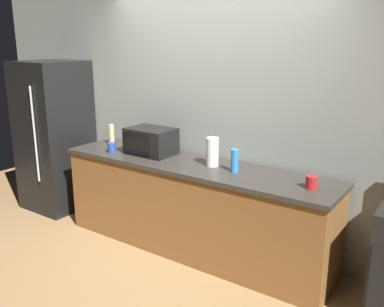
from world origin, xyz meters
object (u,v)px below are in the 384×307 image
paper_towel_roll (212,152)px  bottle_spray_cleaner (235,161)px  bottle_vinegar (112,135)px  refrigerator (55,136)px  microwave (151,141)px  mug_red (312,182)px  mug_blue (112,147)px

paper_towel_roll → bottle_spray_cleaner: (0.26, -0.05, -0.03)m
bottle_vinegar → bottle_spray_cleaner: (1.62, -0.09, -0.01)m
refrigerator → microwave: refrigerator is taller
bottle_spray_cleaner → mug_red: (0.71, -0.02, -0.05)m
microwave → bottle_vinegar: size_ratio=2.07×
bottle_spray_cleaner → paper_towel_roll: bearing=169.2°
bottle_vinegar → mug_red: bottle_vinegar is taller
microwave → mug_blue: 0.43m
refrigerator → mug_blue: bearing=-7.0°
microwave → bottle_spray_cleaner: bearing=-2.7°
mug_blue → paper_towel_roll: bearing=9.5°
microwave → mug_red: size_ratio=4.65×
paper_towel_roll → mug_blue: (-1.12, -0.19, -0.08)m
refrigerator → mug_blue: refrigerator is taller
bottle_vinegar → mug_blue: (0.23, -0.23, -0.06)m
bottle_vinegar → bottle_spray_cleaner: size_ratio=1.10×
refrigerator → paper_towel_roll: refrigerator is taller
mug_red → bottle_vinegar: bearing=177.3°
bottle_vinegar → mug_red: 2.34m
microwave → bottle_spray_cleaner: 1.01m
microwave → paper_towel_roll: bearing=0.2°
bottle_spray_cleaner → mug_red: size_ratio=2.05×
paper_towel_roll → bottle_vinegar: bearing=178.3°
bottle_spray_cleaner → bottle_vinegar: bearing=176.8°
microwave → mug_red: microwave is taller
bottle_vinegar → mug_red: bearing=-2.7°
refrigerator → bottle_vinegar: 0.90m
bottle_vinegar → mug_blue: size_ratio=2.26×
refrigerator → bottle_vinegar: bearing=5.8°
paper_towel_roll → refrigerator: bearing=-178.7°
bottle_spray_cleaner → mug_red: 0.71m
microwave → bottle_spray_cleaner: microwave is taller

